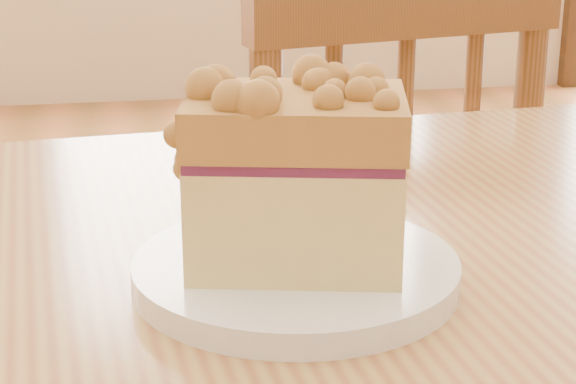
# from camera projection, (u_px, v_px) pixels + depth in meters

# --- Properties ---
(cafe_chair_main) EXTENTS (0.48, 0.48, 0.89)m
(cafe_chair_main) POSITION_uv_depth(u_px,v_px,m) (345.00, 301.00, 1.31)
(cafe_chair_main) COLOR brown
(cafe_chair_main) RESTS_ON ground
(plate) EXTENTS (0.21, 0.21, 0.02)m
(plate) POSITION_uv_depth(u_px,v_px,m) (296.00, 273.00, 0.63)
(plate) COLOR white
(plate) RESTS_ON cafe_table_main
(cake_slice) EXTENTS (0.15, 0.12, 0.12)m
(cake_slice) POSITION_uv_depth(u_px,v_px,m) (297.00, 170.00, 0.61)
(cake_slice) COLOR #EBD585
(cake_slice) RESTS_ON plate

